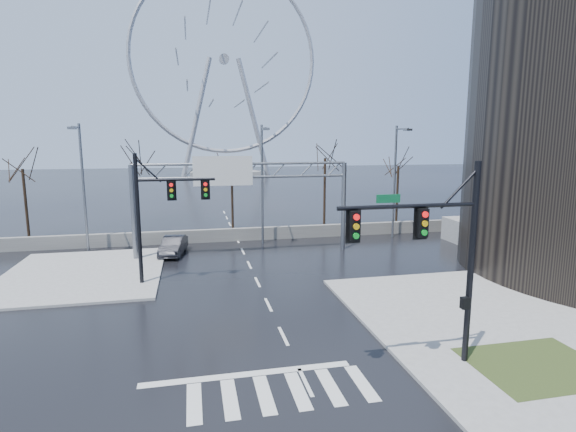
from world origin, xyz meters
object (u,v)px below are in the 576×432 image
object	(u,v)px
sign_gantry	(238,188)
ferris_wheel	(224,67)
signal_mast_near	(440,246)
signal_mast_far	(157,206)
car	(173,246)

from	to	relation	value
sign_gantry	ferris_wheel	world-z (taller)	ferris_wheel
signal_mast_near	signal_mast_far	size ratio (longest dim) A/B	1.00
signal_mast_far	sign_gantry	distance (m)	8.14
ferris_wheel	car	bearing A→B (deg)	-97.48
signal_mast_far	car	bearing A→B (deg)	85.89
sign_gantry	car	bearing A→B (deg)	166.34
signal_mast_far	car	size ratio (longest dim) A/B	1.86
sign_gantry	ferris_wheel	bearing A→B (deg)	86.16
sign_gantry	car	world-z (taller)	sign_gantry
sign_gantry	car	xyz separation A→B (m)	(-4.97, 1.21, -4.47)
signal_mast_far	ferris_wheel	size ratio (longest dim) A/B	0.16
signal_mast_near	sign_gantry	distance (m)	19.79
signal_mast_near	ferris_wheel	world-z (taller)	ferris_wheel
sign_gantry	signal_mast_near	bearing A→B (deg)	-73.81
signal_mast_near	signal_mast_far	world-z (taller)	same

